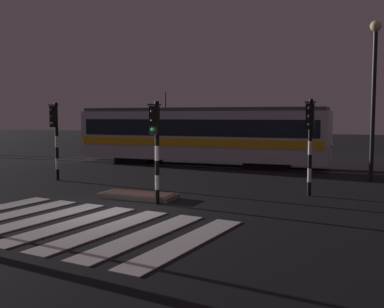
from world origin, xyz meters
TOP-DOWN VIEW (x-y plane):
  - ground_plane at (0.00, 0.00)m, footprint 120.00×120.00m
  - rail_near at (0.00, 12.06)m, footprint 80.00×0.12m
  - rail_far at (0.00, 13.50)m, footprint 80.00×0.12m
  - crosswalk_zebra at (0.00, -1.68)m, footprint 8.08×5.49m
  - traffic_island at (-0.22, 2.33)m, footprint 2.65×1.08m
  - traffic_light_median_centre at (0.86, 1.53)m, footprint 0.36×0.42m
  - traffic_light_corner_far_right at (5.13, 4.92)m, footprint 0.36×0.42m
  - traffic_light_corner_far_left at (-5.56, 4.72)m, footprint 0.36×0.42m
  - street_lamp_trackside_right at (7.10, 9.25)m, footprint 0.44×1.21m
  - tram at (-2.01, 12.78)m, footprint 14.38×2.58m

SIDE VIEW (x-z plane):
  - ground_plane at x=0.00m, z-range 0.00..0.00m
  - crosswalk_zebra at x=0.00m, z-range 0.00..0.02m
  - rail_near at x=0.00m, z-range 0.00..0.03m
  - rail_far at x=0.00m, z-range 0.00..0.03m
  - traffic_island at x=-0.22m, z-range 0.00..0.18m
  - tram at x=-2.01m, z-range -0.33..3.82m
  - traffic_light_median_centre at x=0.86m, z-range 0.52..3.79m
  - traffic_light_corner_far_left at x=-5.56m, z-range 0.54..3.91m
  - traffic_light_corner_far_right at x=5.13m, z-range 0.54..3.93m
  - street_lamp_trackside_right at x=7.10m, z-range 0.93..7.51m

